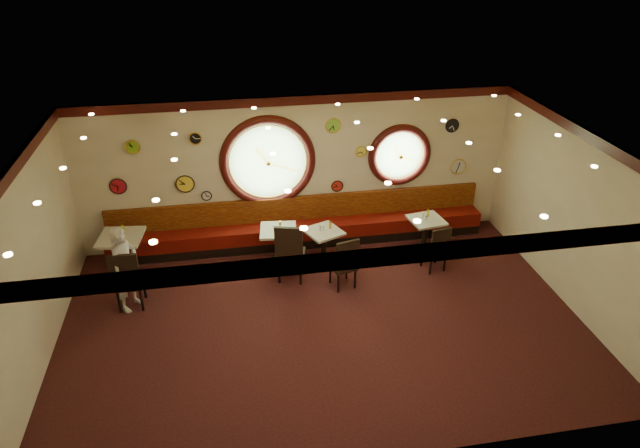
{
  "coord_description": "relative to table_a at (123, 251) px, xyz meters",
  "views": [
    {
      "loc": [
        -1.44,
        -7.88,
        6.29
      ],
      "look_at": [
        0.1,
        0.8,
        1.5
      ],
      "focal_mm": 32.0,
      "sensor_mm": 36.0,
      "label": 1
    }
  ],
  "objects": [
    {
      "name": "table_b",
      "position": [
        3.02,
        -0.07,
        -0.07
      ],
      "size": [
        0.79,
        0.79,
        0.78
      ],
      "color": "black",
      "rests_on": "floor"
    },
    {
      "name": "chair_b",
      "position": [
        3.17,
        -0.77,
        0.16
      ],
      "size": [
        0.64,
        0.64,
        0.77
      ],
      "rotation": [
        0.0,
        0.0,
        -0.27
      ],
      "color": "black",
      "rests_on": "floor"
    },
    {
      "name": "wall_clock_9",
      "position": [
        1.66,
        0.86,
        0.64
      ],
      "size": [
        0.2,
        0.03,
        0.2
      ],
      "primitive_type": "cylinder",
      "rotation": [
        1.57,
        0.0,
        0.0
      ],
      "color": "white",
      "rests_on": "wall_back"
    },
    {
      "name": "wall_back",
      "position": [
        3.56,
        0.9,
        1.04
      ],
      "size": [
        9.0,
        0.02,
        3.2
      ],
      "primitive_type": "cube",
      "color": "beige",
      "rests_on": "floor"
    },
    {
      "name": "condiment_c_bottle",
      "position": [
        4.08,
        -0.11,
        0.25
      ],
      "size": [
        0.05,
        0.05,
        0.16
      ],
      "primitive_type": "cylinder",
      "color": "gold",
      "rests_on": "table_c"
    },
    {
      "name": "banquette_base",
      "position": [
        3.56,
        0.62,
        -0.46
      ],
      "size": [
        8.0,
        0.55,
        0.2
      ],
      "primitive_type": "cube",
      "color": "black",
      "rests_on": "floor"
    },
    {
      "name": "chair_a",
      "position": [
        0.22,
        -1.15,
        0.13
      ],
      "size": [
        0.52,
        0.52,
        0.74
      ],
      "rotation": [
        0.0,
        0.0,
        -0.03
      ],
      "color": "black",
      "rests_on": "floor"
    },
    {
      "name": "wall_right",
      "position": [
        8.06,
        -2.1,
        1.04
      ],
      "size": [
        0.02,
        6.0,
        3.2
      ],
      "primitive_type": "cube",
      "color": "beige",
      "rests_on": "floor"
    },
    {
      "name": "wall_clock_6",
      "position": [
        4.91,
        0.86,
        1.39
      ],
      "size": [
        0.22,
        0.03,
        0.22
      ],
      "primitive_type": "cylinder",
      "rotation": [
        1.57,
        0.0,
        0.0
      ],
      "color": "#F7EF52",
      "rests_on": "wall_back"
    },
    {
      "name": "condiment_d_pepper",
      "position": [
        6.08,
        -0.16,
        0.23
      ],
      "size": [
        0.04,
        0.04,
        0.11
      ],
      "primitive_type": "cylinder",
      "color": "silver",
      "rests_on": "table_d"
    },
    {
      "name": "wall_clock_0",
      "position": [
        6.86,
        0.86,
        1.84
      ],
      "size": [
        0.28,
        0.03,
        0.28
      ],
      "primitive_type": "cylinder",
      "rotation": [
        1.57,
        0.0,
        0.0
      ],
      "color": "black",
      "rests_on": "wall_back"
    },
    {
      "name": "condiment_c_pepper",
      "position": [
        3.92,
        -0.18,
        0.21
      ],
      "size": [
        0.03,
        0.03,
        0.09
      ],
      "primitive_type": "cylinder",
      "color": "silver",
      "rests_on": "table_c"
    },
    {
      "name": "wall_clock_8",
      "position": [
        0.36,
        0.86,
        1.79
      ],
      "size": [
        0.26,
        0.03,
        0.26
      ],
      "primitive_type": "cylinder",
      "rotation": [
        1.57,
        0.0,
        0.0
      ],
      "color": "#7DBB25",
      "rests_on": "wall_back"
    },
    {
      "name": "condiment_c_salt",
      "position": [
        3.86,
        -0.17,
        0.22
      ],
      "size": [
        0.04,
        0.04,
        0.1
      ],
      "primitive_type": "cylinder",
      "color": "#BAB9BE",
      "rests_on": "table_c"
    },
    {
      "name": "condiment_b_pepper",
      "position": [
        3.07,
        -0.08,
        0.28
      ],
      "size": [
        0.04,
        0.04,
        0.11
      ],
      "primitive_type": "cylinder",
      "color": "silver",
      "rests_on": "table_b"
    },
    {
      "name": "porthole_right_glass",
      "position": [
        5.76,
        0.89,
        1.24
      ],
      "size": [
        1.1,
        0.02,
        1.1
      ],
      "primitive_type": "cylinder",
      "rotation": [
        1.57,
        0.0,
        0.0
      ],
      "color": "#8FBC71",
      "rests_on": "wall_back"
    },
    {
      "name": "wall_clock_1",
      "position": [
        1.26,
        0.86,
        0.94
      ],
      "size": [
        0.36,
        0.03,
        0.36
      ],
      "primitive_type": "cylinder",
      "rotation": [
        1.57,
        0.0,
        0.0
      ],
      "color": "yellow",
      "rests_on": "wall_back"
    },
    {
      "name": "wall_clock_3",
      "position": [
        4.31,
        0.86,
        1.99
      ],
      "size": [
        0.3,
        0.03,
        0.3
      ],
      "primitive_type": "cylinder",
      "rotation": [
        1.57,
        0.0,
        0.0
      ],
      "color": "#88D843",
      "rests_on": "wall_back"
    },
    {
      "name": "wall_clock_5",
      "position": [
        1.56,
        0.86,
        1.89
      ],
      "size": [
        0.24,
        0.03,
        0.24
      ],
      "primitive_type": "cylinder",
      "rotation": [
        1.57,
        0.0,
        0.0
      ],
      "color": "black",
      "rests_on": "wall_back"
    },
    {
      "name": "condiment_b_salt",
      "position": [
        2.94,
        -0.0,
        0.26
      ],
      "size": [
        0.03,
        0.03,
        0.09
      ],
      "primitive_type": "cylinder",
      "color": "silver",
      "rests_on": "table_b"
    },
    {
      "name": "condiment_d_salt",
      "position": [
        6.07,
        -0.01,
        0.23
      ],
      "size": [
        0.04,
        0.04,
        0.11
      ],
      "primitive_type": "cylinder",
      "color": "silver",
      "rests_on": "table_d"
    },
    {
      "name": "molding_left",
      "position": [
        -0.89,
        -2.1,
        2.55
      ],
      "size": [
        0.1,
        6.0,
        0.18
      ],
      "primitive_type": "cube",
      "color": "#380B0A",
      "rests_on": "wall_back"
    },
    {
      "name": "porthole_left_frame",
      "position": [
        2.96,
        0.88,
        1.29
      ],
      "size": [
        1.98,
        0.18,
        1.98
      ],
      "primitive_type": "torus",
      "rotation": [
        1.57,
        0.0,
        0.0
      ],
      "color": "#380B0A",
      "rests_on": "wall_back"
    },
    {
      "name": "wall_clock_4",
      "position": [
        7.11,
        0.86,
        0.89
      ],
      "size": [
        0.34,
        0.03,
        0.34
      ],
      "primitive_type": "cylinder",
      "rotation": [
        1.57,
        0.0,
        0.0
      ],
      "color": "silver",
      "rests_on": "wall_back"
    },
    {
      "name": "molding_back",
      "position": [
        3.56,
        0.85,
        2.55
      ],
      "size": [
        9.0,
        0.1,
        0.18
      ],
      "primitive_type": "cube",
      "color": "#380B0A",
      "rests_on": "wall_back"
    },
    {
      "name": "chair_d",
      "position": [
        6.07,
        -0.92,
        0.02
      ],
      "size": [
        0.5,
        0.5,
        0.62
      ],
      "rotation": [
        0.0,
        0.0,
        0.21
      ],
      "color": "black",
      "rests_on": "floor"
    },
    {
      "name": "ceiling",
      "position": [
        3.56,
        -2.1,
        2.64
      ],
      "size": [
        9.0,
        6.0,
        0.02
      ],
      "primitive_type": "cube",
      "color": "gold",
      "rests_on": "wall_back"
    },
    {
      "name": "molding_front",
      "position": [
        3.56,
        -5.05,
        2.55
      ],
      "size": [
        9.0,
        0.1,
        0.18
      ],
      "primitive_type": "cube",
      "color": "#380B0A",
      "rests_on": "wall_back"
    },
    {
      "name": "porthole_left_glass",
      "position": [
        2.96,
        0.89,
        1.29
      ],
      "size": [
        1.66,
        0.02,
        1.66
      ],
      "primitive_type": "cylinder",
      "rotation": [
        1.57,
        0.0,
        0.0
      ],
      "color": "#8FBC71",
      "rests_on": "wall_back"
    },
    {
      "name": "banquette_back",
      "position": [
        3.56,
        0.84,
        0.19
      ],
      "size": [
        8.0,
        0.1,
        0.55
      ],
      "primitive_type": "cube",
      "color": "#5B0B07",
      "rests_on": "wall_back"
    },
    {
      "name": "wall_clock_7",
      "position": [
        4.41,
        0.86,
        0.64
      ],
      "size": [
        0.24,
        0.03,
        0.24
      ],
      "primitive_type": "cylinder",
      "rotation": [
        1.57,
        0.0,
        0.0
      ],
      "color": "red",
      "rests_on": "wall_back"
    },
    {
      "name": "table_d",
      "position": [
        6.12,
        -0.09,
        -0.09
      ],
      "size": [
        0.76,
        0.76,
        0.74
      ],
      "color": "black",
      "rests_on": "floor"
    },
    {
      "name": "condiment_a_salt",
      "position": [
        -0.12,
        0.09,
        0.38
      ],
      "size": [
        0.04,
        0.04,
        0.11
      ],
      "primitive_type": "cylinder",
      "color": "silver",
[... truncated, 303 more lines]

